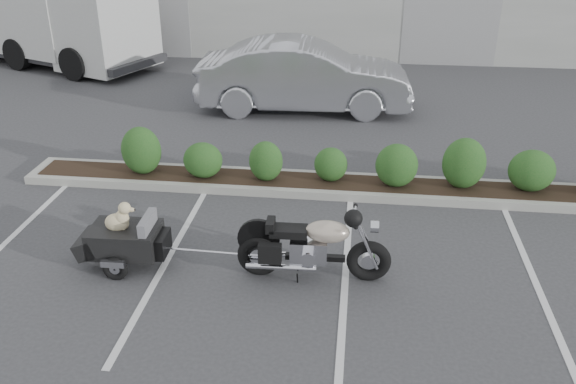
# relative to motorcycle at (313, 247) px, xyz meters

# --- Properties ---
(ground) EXTENTS (90.00, 90.00, 0.00)m
(ground) POSITION_rel_motorcycle_xyz_m (-0.73, 0.78, -0.51)
(ground) COLOR #38383A
(ground) RESTS_ON ground
(planter_kerb) EXTENTS (12.00, 1.00, 0.15)m
(planter_kerb) POSITION_rel_motorcycle_xyz_m (0.27, 2.98, -0.43)
(planter_kerb) COLOR #9E9E93
(planter_kerb) RESTS_ON ground
(motorcycle) EXTENTS (2.20, 0.74, 1.27)m
(motorcycle) POSITION_rel_motorcycle_xyz_m (0.00, 0.00, 0.00)
(motorcycle) COLOR black
(motorcycle) RESTS_ON ground
(pet_trailer) EXTENTS (1.75, 0.98, 1.05)m
(pet_trailer) POSITION_rel_motorcycle_xyz_m (-2.78, 0.02, -0.06)
(pet_trailer) COLOR black
(pet_trailer) RESTS_ON ground
(sedan) EXTENTS (5.44, 2.17, 1.76)m
(sedan) POSITION_rel_motorcycle_xyz_m (-0.88, 7.66, 0.38)
(sedan) COLOR #BBBCC3
(sedan) RESTS_ON ground
(dumpster) EXTENTS (1.84, 1.37, 1.13)m
(dumpster) POSITION_rel_motorcycle_xyz_m (-2.61, 8.38, 0.07)
(dumpster) COLOR navy
(dumpster) RESTS_ON ground
(delivery_truck) EXTENTS (7.99, 5.17, 3.50)m
(delivery_truck) POSITION_rel_motorcycle_xyz_m (-9.60, 11.61, 1.17)
(delivery_truck) COLOR beige
(delivery_truck) RESTS_ON ground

